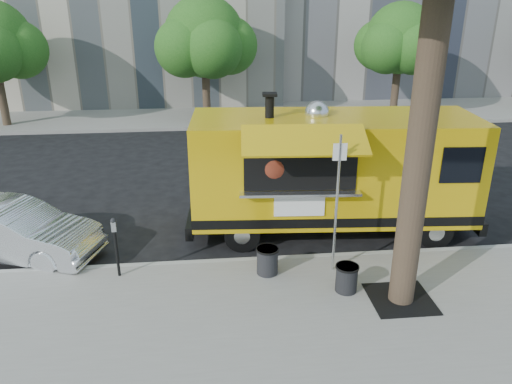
# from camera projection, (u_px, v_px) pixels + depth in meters

# --- Properties ---
(ground) EXTENTS (120.00, 120.00, 0.00)m
(ground) POSITION_uv_depth(u_px,v_px,m) (254.00, 245.00, 12.14)
(ground) COLOR black
(ground) RESTS_ON ground
(sidewalk) EXTENTS (60.00, 6.00, 0.15)m
(sidewalk) POSITION_uv_depth(u_px,v_px,m) (277.00, 352.00, 8.42)
(sidewalk) COLOR gray
(sidewalk) RESTS_ON ground
(curb) EXTENTS (60.00, 0.14, 0.16)m
(curb) POSITION_uv_depth(u_px,v_px,m) (258.00, 261.00, 11.25)
(curb) COLOR #999993
(curb) RESTS_ON ground
(far_sidewalk) EXTENTS (60.00, 5.00, 0.15)m
(far_sidewalk) POSITION_uv_depth(u_px,v_px,m) (227.00, 115.00, 24.57)
(far_sidewalk) COLOR gray
(far_sidewalk) RESTS_ON ground
(tree_well) EXTENTS (1.20, 1.20, 0.02)m
(tree_well) POSITION_uv_depth(u_px,v_px,m) (400.00, 299.00, 9.74)
(tree_well) COLOR black
(tree_well) RESTS_ON sidewalk
(far_tree_b) EXTENTS (3.60, 3.60, 5.50)m
(far_tree_b) POSITION_uv_depth(u_px,v_px,m) (204.00, 37.00, 22.33)
(far_tree_b) COLOR #33261C
(far_tree_b) RESTS_ON far_sidewalk
(far_tree_c) EXTENTS (3.24, 3.24, 5.21)m
(far_tree_c) POSITION_uv_depth(u_px,v_px,m) (401.00, 39.00, 22.94)
(far_tree_c) COLOR #33261C
(far_tree_c) RESTS_ON far_sidewalk
(sign_post) EXTENTS (0.28, 0.06, 3.00)m
(sign_post) POSITION_uv_depth(u_px,v_px,m) (337.00, 197.00, 10.16)
(sign_post) COLOR silver
(sign_post) RESTS_ON sidewalk
(parking_meter) EXTENTS (0.11, 0.11, 1.33)m
(parking_meter) POSITION_uv_depth(u_px,v_px,m) (115.00, 240.00, 10.24)
(parking_meter) COLOR black
(parking_meter) RESTS_ON sidewalk
(food_truck) EXTENTS (7.27, 3.53, 3.53)m
(food_truck) POSITION_uv_depth(u_px,v_px,m) (331.00, 170.00, 12.23)
(food_truck) COLOR gold
(food_truck) RESTS_ON ground
(sedan) EXTENTS (4.18, 2.57, 1.30)m
(sedan) POSITION_uv_depth(u_px,v_px,m) (14.00, 231.00, 11.38)
(sedan) COLOR silver
(sedan) RESTS_ON ground
(trash_bin_left) EXTENTS (0.47, 0.47, 0.56)m
(trash_bin_left) POSITION_uv_depth(u_px,v_px,m) (347.00, 277.00, 9.91)
(trash_bin_left) COLOR black
(trash_bin_left) RESTS_ON sidewalk
(trash_bin_right) EXTENTS (0.49, 0.49, 0.59)m
(trash_bin_right) POSITION_uv_depth(u_px,v_px,m) (267.00, 260.00, 10.54)
(trash_bin_right) COLOR black
(trash_bin_right) RESTS_ON sidewalk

